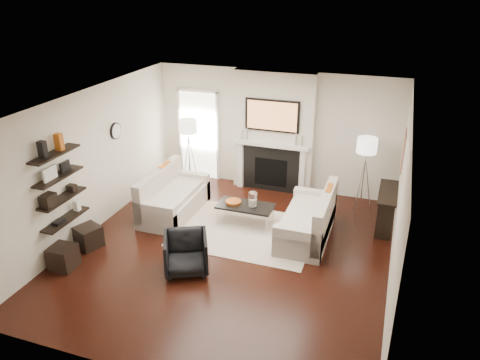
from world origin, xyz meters
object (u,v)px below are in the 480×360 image
(loveseat_right_base, at_px, (306,227))
(armchair, at_px, (186,252))
(lamp_right_shade, at_px, (367,145))
(loveseat_left_base, at_px, (175,204))
(lamp_left_shade, at_px, (188,126))
(coffee_table, at_px, (245,206))
(ottoman_near, at_px, (89,237))

(loveseat_right_base, height_order, armchair, armchair)
(loveseat_right_base, height_order, lamp_right_shade, lamp_right_shade)
(loveseat_left_base, height_order, lamp_right_shade, lamp_right_shade)
(loveseat_right_base, height_order, lamp_left_shade, lamp_left_shade)
(coffee_table, relative_size, armchair, 1.52)
(coffee_table, distance_m, lamp_right_shade, 2.70)
(loveseat_left_base, distance_m, coffee_table, 1.54)
(armchair, distance_m, lamp_left_shade, 3.62)
(loveseat_left_base, xyz_separation_m, ottoman_near, (-0.90, -1.67, -0.01))
(loveseat_right_base, relative_size, ottoman_near, 4.50)
(coffee_table, xyz_separation_m, lamp_left_shade, (-1.81, 1.35, 1.05))
(coffee_table, xyz_separation_m, ottoman_near, (-2.43, -1.72, -0.20))
(loveseat_left_base, bearing_deg, lamp_left_shade, 101.46)
(loveseat_right_base, bearing_deg, armchair, -133.78)
(lamp_left_shade, distance_m, lamp_right_shade, 3.90)
(loveseat_right_base, distance_m, lamp_left_shade, 3.58)
(loveseat_left_base, relative_size, ottoman_near, 4.50)
(lamp_right_shade, xyz_separation_m, ottoman_near, (-4.52, -3.06, -1.25))
(loveseat_right_base, distance_m, ottoman_near, 4.01)
(lamp_left_shade, bearing_deg, loveseat_left_base, -78.54)
(loveseat_right_base, xyz_separation_m, armchair, (-1.66, -1.74, 0.15))
(ottoman_near, bearing_deg, armchair, -2.98)
(loveseat_left_base, bearing_deg, loveseat_right_base, -0.82)
(lamp_right_shade, height_order, ottoman_near, lamp_right_shade)
(coffee_table, bearing_deg, ottoman_near, -144.72)
(loveseat_left_base, height_order, lamp_left_shade, lamp_left_shade)
(loveseat_left_base, distance_m, armchair, 2.09)
(lamp_left_shade, height_order, ottoman_near, lamp_left_shade)
(loveseat_left_base, relative_size, armchair, 2.49)
(coffee_table, bearing_deg, loveseat_left_base, -178.32)
(lamp_right_shade, bearing_deg, coffee_table, -147.36)
(coffee_table, distance_m, ottoman_near, 2.98)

